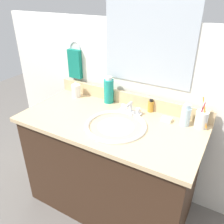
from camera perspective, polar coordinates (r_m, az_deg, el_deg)
The scene contains 16 objects.
ground_plane at distance 1.95m, azimuth -0.54°, elevation -21.01°, with size 6.00×6.00×0.00m, color #66605B.
vanity_cabinet at distance 1.70m, azimuth -0.60°, elevation -13.27°, with size 1.11×0.53×0.70m, color #382316.
countertop at distance 1.48m, azimuth -0.67°, elevation -2.67°, with size 1.16×0.57×0.03m, color #D1B284.
backsplash at distance 1.67m, azimuth 4.10°, elevation 3.26°, with size 1.16×0.02×0.09m, color #D1B284.
back_wall at distance 1.78m, azimuth 4.84°, elevation 0.38°, with size 2.26×0.04×1.30m, color white.
mirror_panel at distance 1.54m, azimuth 8.79°, elevation 16.76°, with size 0.60×0.01×0.56m, color #B2BCC6.
towel_ring at distance 1.85m, azimuth -8.92°, elevation 15.15°, with size 0.10×0.10×0.01m, color silver.
hand_towel at distance 1.87m, azimuth -8.99°, elevation 11.45°, with size 0.11×0.04×0.22m, color #147260.
sink_basin at distance 1.44m, azimuth 0.94°, elevation -4.48°, with size 0.38×0.38×0.11m.
faucet at distance 1.56m, azimuth 4.41°, elevation 0.66°, with size 0.16×0.10×0.08m.
bottle_mouthwash_teal at distance 1.68m, azimuth -0.80°, elevation 5.24°, with size 0.07×0.07×0.20m.
bottle_oil_amber at distance 1.60m, azimuth 9.40°, elevation 1.44°, with size 0.04×0.04×0.09m.
bottle_gel_clear at distance 1.47m, azimuth 17.50°, elevation -0.88°, with size 0.06×0.06×0.14m.
bottle_lotion_white at distance 1.81m, azimuth -8.72°, elevation 5.32°, with size 0.07×0.07×0.12m.
cup_white_ceramic at distance 1.48m, azimuth 20.94°, elevation -1.61°, with size 0.08×0.07×0.19m.
soap_bar at distance 1.51m, azimuth 13.13°, elevation -1.74°, with size 0.06×0.04×0.02m, color white.
Camera 1 is at (0.65, -1.10, 1.48)m, focal length 37.58 mm.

